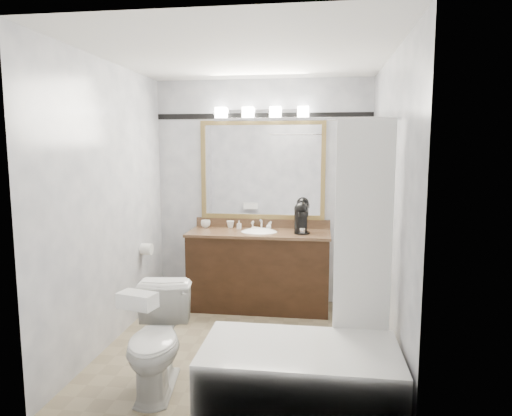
# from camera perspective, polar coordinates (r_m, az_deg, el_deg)

# --- Properties ---
(room) EXTENTS (2.42, 2.62, 2.52)m
(room) POSITION_cam_1_polar(r_m,az_deg,el_deg) (3.88, -1.57, 0.12)
(room) COLOR gray
(room) RESTS_ON ground
(vanity) EXTENTS (1.53, 0.58, 0.97)m
(vanity) POSITION_cam_1_polar(r_m,az_deg,el_deg) (5.02, 0.39, -7.55)
(vanity) COLOR black
(vanity) RESTS_ON ground
(mirror) EXTENTS (1.40, 0.04, 1.10)m
(mirror) POSITION_cam_1_polar(r_m,az_deg,el_deg) (5.12, 0.80, 4.74)
(mirror) COLOR olive
(mirror) RESTS_ON room
(vanity_light_bar) EXTENTS (1.02, 0.14, 0.12)m
(vanity_light_bar) POSITION_cam_1_polar(r_m,az_deg,el_deg) (5.07, 0.73, 11.88)
(vanity_light_bar) COLOR silver
(vanity_light_bar) RESTS_ON room
(accent_stripe) EXTENTS (2.40, 0.01, 0.06)m
(accent_stripe) POSITION_cam_1_polar(r_m,az_deg,el_deg) (5.14, 0.82, 11.45)
(accent_stripe) COLOR black
(accent_stripe) RESTS_ON room
(bathtub) EXTENTS (1.30, 0.75, 1.96)m
(bathtub) POSITION_cam_1_polar(r_m,az_deg,el_deg) (3.25, 5.95, -19.44)
(bathtub) COLOR white
(bathtub) RESTS_ON ground
(tp_roll) EXTENTS (0.11, 0.12, 0.12)m
(tp_roll) POSITION_cam_1_polar(r_m,az_deg,el_deg) (4.91, -13.52, -5.02)
(tp_roll) COLOR white
(tp_roll) RESTS_ON room
(toilet) EXTENTS (0.51, 0.77, 0.74)m
(toilet) POSITION_cam_1_polar(r_m,az_deg,el_deg) (3.50, -12.21, -15.92)
(toilet) COLOR white
(toilet) RESTS_ON ground
(tissue_box) EXTENTS (0.27, 0.19, 0.10)m
(tissue_box) POSITION_cam_1_polar(r_m,az_deg,el_deg) (3.06, -14.61, -11.09)
(tissue_box) COLOR white
(tissue_box) RESTS_ON toilet
(coffee_maker) EXTENTS (0.17, 0.21, 0.33)m
(coffee_maker) POSITION_cam_1_polar(r_m,az_deg,el_deg) (4.86, 5.65, -1.16)
(coffee_maker) COLOR black
(coffee_maker) RESTS_ON vanity
(cup_left) EXTENTS (0.13, 0.13, 0.08)m
(cup_left) POSITION_cam_1_polar(r_m,az_deg,el_deg) (5.21, -6.32, -1.97)
(cup_left) COLOR white
(cup_left) RESTS_ON vanity
(cup_right) EXTENTS (0.10, 0.10, 0.08)m
(cup_right) POSITION_cam_1_polar(r_m,az_deg,el_deg) (5.17, -3.22, -2.05)
(cup_right) COLOR white
(cup_right) RESTS_ON vanity
(soap_bottle_a) EXTENTS (0.05, 0.05, 0.09)m
(soap_bottle_a) POSITION_cam_1_polar(r_m,az_deg,el_deg) (5.09, -2.13, -2.11)
(soap_bottle_a) COLOR white
(soap_bottle_a) RESTS_ON vanity
(soap_bottle_b) EXTENTS (0.06, 0.06, 0.07)m
(soap_bottle_b) POSITION_cam_1_polar(r_m,az_deg,el_deg) (5.08, 1.60, -2.24)
(soap_bottle_b) COLOR white
(soap_bottle_b) RESTS_ON vanity
(soap_bar) EXTENTS (0.10, 0.08, 0.03)m
(soap_bar) POSITION_cam_1_polar(r_m,az_deg,el_deg) (5.05, -0.04, -2.56)
(soap_bar) COLOR beige
(soap_bar) RESTS_ON vanity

